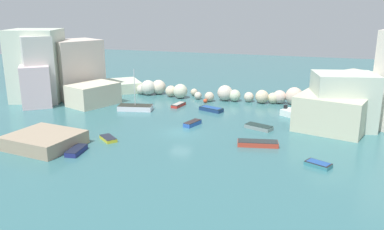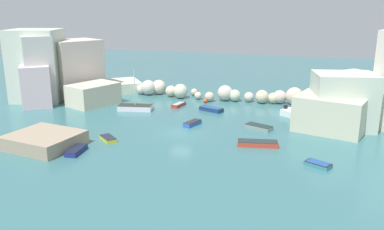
{
  "view_description": "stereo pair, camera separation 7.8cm",
  "coord_description": "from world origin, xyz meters",
  "px_view_note": "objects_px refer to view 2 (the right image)",
  "views": [
    {
      "loc": [
        15.3,
        -43.52,
        15.08
      ],
      "look_at": [
        0.0,
        4.57,
        1.0
      ],
      "focal_mm": 37.22,
      "sensor_mm": 36.0,
      "label": 1
    },
    {
      "loc": [
        15.37,
        -43.5,
        15.08
      ],
      "look_at": [
        0.0,
        4.57,
        1.0
      ],
      "focal_mm": 37.22,
      "sensor_mm": 36.0,
      "label": 2
    }
  ],
  "objects_px": {
    "moored_boat_2": "(76,150)",
    "moored_boat_0": "(258,143)",
    "stone_dock": "(44,140)",
    "moored_boat_9": "(179,105)",
    "moored_boat_3": "(300,114)",
    "moored_boat_5": "(192,123)",
    "channel_buoy": "(205,101)",
    "moored_boat_6": "(259,127)",
    "moored_boat_7": "(211,109)",
    "moored_boat_1": "(135,107)",
    "moored_boat_8": "(318,164)",
    "moored_boat_4": "(108,138)"
  },
  "relations": [
    {
      "from": "stone_dock",
      "to": "moored_boat_9",
      "type": "height_order",
      "value": "stone_dock"
    },
    {
      "from": "stone_dock",
      "to": "moored_boat_8",
      "type": "xyz_separation_m",
      "value": [
        28.67,
        3.32,
        -0.51
      ]
    },
    {
      "from": "moored_boat_2",
      "to": "moored_boat_5",
      "type": "distance_m",
      "value": 15.71
    },
    {
      "from": "moored_boat_4",
      "to": "moored_boat_7",
      "type": "relative_size",
      "value": 0.72
    },
    {
      "from": "stone_dock",
      "to": "moored_boat_3",
      "type": "distance_m",
      "value": 32.98
    },
    {
      "from": "moored_boat_6",
      "to": "moored_boat_5",
      "type": "bearing_deg",
      "value": 29.21
    },
    {
      "from": "moored_boat_7",
      "to": "moored_boat_1",
      "type": "bearing_deg",
      "value": -143.39
    },
    {
      "from": "moored_boat_3",
      "to": "moored_boat_8",
      "type": "bearing_deg",
      "value": -48.09
    },
    {
      "from": "moored_boat_3",
      "to": "moored_boat_6",
      "type": "bearing_deg",
      "value": -91.44
    },
    {
      "from": "moored_boat_2",
      "to": "moored_boat_6",
      "type": "relative_size",
      "value": 0.85
    },
    {
      "from": "channel_buoy",
      "to": "moored_boat_1",
      "type": "bearing_deg",
      "value": -138.51
    },
    {
      "from": "stone_dock",
      "to": "moored_boat_6",
      "type": "height_order",
      "value": "stone_dock"
    },
    {
      "from": "stone_dock",
      "to": "channel_buoy",
      "type": "bearing_deg",
      "value": 65.49
    },
    {
      "from": "moored_boat_4",
      "to": "moored_boat_8",
      "type": "xyz_separation_m",
      "value": [
        23.1,
        -0.7,
        0.02
      ]
    },
    {
      "from": "moored_boat_3",
      "to": "moored_boat_7",
      "type": "height_order",
      "value": "moored_boat_3"
    },
    {
      "from": "moored_boat_6",
      "to": "moored_boat_2",
      "type": "bearing_deg",
      "value": 62.03
    },
    {
      "from": "stone_dock",
      "to": "moored_boat_2",
      "type": "height_order",
      "value": "stone_dock"
    },
    {
      "from": "moored_boat_2",
      "to": "moored_boat_0",
      "type": "bearing_deg",
      "value": 106.61
    },
    {
      "from": "moored_boat_1",
      "to": "moored_boat_3",
      "type": "bearing_deg",
      "value": 175.8
    },
    {
      "from": "moored_boat_1",
      "to": "moored_boat_7",
      "type": "xyz_separation_m",
      "value": [
        10.79,
        2.98,
        -0.12
      ]
    },
    {
      "from": "moored_boat_0",
      "to": "moored_boat_6",
      "type": "distance_m",
      "value": 6.23
    },
    {
      "from": "moored_boat_5",
      "to": "moored_boat_9",
      "type": "distance_m",
      "value": 10.15
    },
    {
      "from": "moored_boat_0",
      "to": "moored_boat_6",
      "type": "relative_size",
      "value": 1.27
    },
    {
      "from": "moored_boat_3",
      "to": "moored_boat_9",
      "type": "relative_size",
      "value": 1.76
    },
    {
      "from": "moored_boat_5",
      "to": "moored_boat_9",
      "type": "relative_size",
      "value": 0.96
    },
    {
      "from": "moored_boat_3",
      "to": "moored_boat_9",
      "type": "bearing_deg",
      "value": -150.35
    },
    {
      "from": "stone_dock",
      "to": "moored_boat_1",
      "type": "bearing_deg",
      "value": 81.01
    },
    {
      "from": "channel_buoy",
      "to": "moored_boat_0",
      "type": "distance_m",
      "value": 20.57
    },
    {
      "from": "moored_boat_6",
      "to": "moored_boat_0",
      "type": "bearing_deg",
      "value": 119.77
    },
    {
      "from": "moored_boat_3",
      "to": "moored_boat_8",
      "type": "height_order",
      "value": "moored_boat_3"
    },
    {
      "from": "moored_boat_6",
      "to": "moored_boat_7",
      "type": "relative_size",
      "value": 0.96
    },
    {
      "from": "moored_boat_0",
      "to": "moored_boat_8",
      "type": "distance_m",
      "value": 7.59
    },
    {
      "from": "moored_boat_3",
      "to": "moored_boat_2",
      "type": "bearing_deg",
      "value": -103.0
    },
    {
      "from": "moored_boat_8",
      "to": "moored_boat_9",
      "type": "xyz_separation_m",
      "value": [
        -20.68,
        18.01,
        0.02
      ]
    },
    {
      "from": "channel_buoy",
      "to": "moored_boat_6",
      "type": "distance_m",
      "value": 15.13
    },
    {
      "from": "moored_boat_9",
      "to": "channel_buoy",
      "type": "bearing_deg",
      "value": -35.1
    },
    {
      "from": "moored_boat_7",
      "to": "moored_boat_9",
      "type": "distance_m",
      "value": 5.64
    },
    {
      "from": "moored_boat_0",
      "to": "moored_boat_9",
      "type": "relative_size",
      "value": 1.51
    },
    {
      "from": "moored_boat_7",
      "to": "moored_boat_6",
      "type": "bearing_deg",
      "value": -18.78
    },
    {
      "from": "moored_boat_3",
      "to": "moored_boat_4",
      "type": "height_order",
      "value": "moored_boat_3"
    },
    {
      "from": "moored_boat_5",
      "to": "moored_boat_6",
      "type": "distance_m",
      "value": 8.46
    },
    {
      "from": "moored_boat_2",
      "to": "moored_boat_9",
      "type": "bearing_deg",
      "value": 163.28
    },
    {
      "from": "moored_boat_4",
      "to": "stone_dock",
      "type": "bearing_deg",
      "value": 75.37
    },
    {
      "from": "moored_boat_8",
      "to": "moored_boat_2",
      "type": "bearing_deg",
      "value": 35.18
    },
    {
      "from": "moored_boat_3",
      "to": "moored_boat_5",
      "type": "distance_m",
      "value": 15.14
    },
    {
      "from": "stone_dock",
      "to": "moored_boat_4",
      "type": "distance_m",
      "value": 6.89
    },
    {
      "from": "moored_boat_5",
      "to": "moored_boat_9",
      "type": "bearing_deg",
      "value": -132.72
    },
    {
      "from": "moored_boat_0",
      "to": "moored_boat_1",
      "type": "height_order",
      "value": "moored_boat_1"
    },
    {
      "from": "moored_boat_4",
      "to": "moored_boat_7",
      "type": "distance_m",
      "value": 17.99
    },
    {
      "from": "moored_boat_6",
      "to": "moored_boat_4",
      "type": "bearing_deg",
      "value": 53.32
    }
  ]
}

